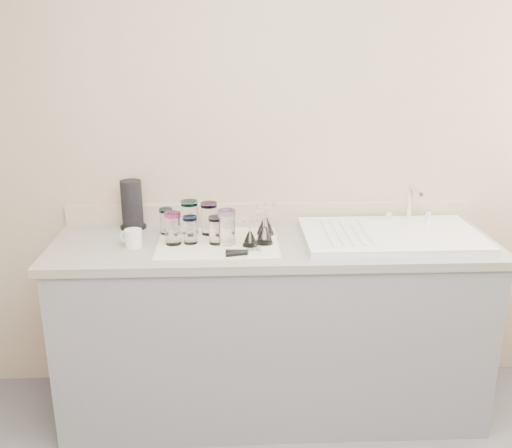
{
  "coord_description": "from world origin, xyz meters",
  "views": [
    {
      "loc": [
        -0.19,
        -1.29,
        1.8
      ],
      "look_at": [
        -0.09,
        1.15,
        1.0
      ],
      "focal_mm": 40.0,
      "sensor_mm": 36.0,
      "label": 1
    }
  ],
  "objects_px": {
    "tumbler_lavender": "(216,230)",
    "tumbler_extra": "(227,227)",
    "sink_unit": "(391,235)",
    "goblet_front_left": "(250,237)",
    "can_opener": "(244,252)",
    "white_mug": "(133,238)",
    "paper_towel_roll": "(132,205)",
    "tumbler_blue": "(190,230)",
    "goblet_back_right": "(265,224)",
    "tumbler_teal": "(166,221)",
    "tumbler_purple": "(209,218)",
    "tumbler_magenta": "(173,228)",
    "goblet_front_right": "(264,233)",
    "tumbler_cyan": "(190,217)"
  },
  "relations": [
    {
      "from": "sink_unit",
      "to": "can_opener",
      "type": "bearing_deg",
      "value": -164.61
    },
    {
      "from": "sink_unit",
      "to": "tumbler_extra",
      "type": "bearing_deg",
      "value": -175.72
    },
    {
      "from": "tumbler_purple",
      "to": "goblet_front_left",
      "type": "distance_m",
      "value": 0.26
    },
    {
      "from": "goblet_back_right",
      "to": "goblet_front_left",
      "type": "relative_size",
      "value": 1.21
    },
    {
      "from": "sink_unit",
      "to": "tumbler_magenta",
      "type": "relative_size",
      "value": 5.49
    },
    {
      "from": "tumbler_purple",
      "to": "tumbler_lavender",
      "type": "relative_size",
      "value": 1.21
    },
    {
      "from": "tumbler_magenta",
      "to": "goblet_front_left",
      "type": "distance_m",
      "value": 0.35
    },
    {
      "from": "tumbler_teal",
      "to": "goblet_front_left",
      "type": "relative_size",
      "value": 1.0
    },
    {
      "from": "white_mug",
      "to": "goblet_back_right",
      "type": "bearing_deg",
      "value": 11.52
    },
    {
      "from": "tumbler_lavender",
      "to": "tumbler_extra",
      "type": "relative_size",
      "value": 0.8
    },
    {
      "from": "goblet_back_right",
      "to": "paper_towel_roll",
      "type": "relative_size",
      "value": 0.63
    },
    {
      "from": "tumbler_blue",
      "to": "goblet_front_right",
      "type": "relative_size",
      "value": 0.87
    },
    {
      "from": "tumbler_lavender",
      "to": "tumbler_extra",
      "type": "bearing_deg",
      "value": -7.23
    },
    {
      "from": "white_mug",
      "to": "paper_towel_roll",
      "type": "height_order",
      "value": "paper_towel_roll"
    },
    {
      "from": "tumbler_purple",
      "to": "tumbler_magenta",
      "type": "height_order",
      "value": "tumbler_purple"
    },
    {
      "from": "tumbler_cyan",
      "to": "goblet_front_left",
      "type": "xyz_separation_m",
      "value": [
        0.28,
        -0.18,
        -0.04
      ]
    },
    {
      "from": "tumbler_extra",
      "to": "can_opener",
      "type": "height_order",
      "value": "tumbler_extra"
    },
    {
      "from": "tumbler_teal",
      "to": "tumbler_cyan",
      "type": "bearing_deg",
      "value": 0.1
    },
    {
      "from": "tumbler_purple",
      "to": "goblet_front_right",
      "type": "xyz_separation_m",
      "value": [
        0.25,
        -0.14,
        -0.03
      ]
    },
    {
      "from": "tumbler_blue",
      "to": "white_mug",
      "type": "height_order",
      "value": "tumbler_blue"
    },
    {
      "from": "tumbler_teal",
      "to": "paper_towel_roll",
      "type": "relative_size",
      "value": 0.52
    },
    {
      "from": "tumbler_teal",
      "to": "paper_towel_roll",
      "type": "height_order",
      "value": "paper_towel_roll"
    },
    {
      "from": "sink_unit",
      "to": "tumbler_cyan",
      "type": "xyz_separation_m",
      "value": [
        -0.95,
        0.1,
        0.07
      ]
    },
    {
      "from": "tumbler_magenta",
      "to": "white_mug",
      "type": "height_order",
      "value": "tumbler_magenta"
    },
    {
      "from": "tumbler_magenta",
      "to": "tumbler_lavender",
      "type": "distance_m",
      "value": 0.19
    },
    {
      "from": "tumbler_teal",
      "to": "tumbler_purple",
      "type": "relative_size",
      "value": 0.81
    },
    {
      "from": "tumbler_teal",
      "to": "tumbler_blue",
      "type": "relative_size",
      "value": 0.98
    },
    {
      "from": "tumbler_teal",
      "to": "can_opener",
      "type": "xyz_separation_m",
      "value": [
        0.36,
        -0.29,
        -0.05
      ]
    },
    {
      "from": "can_opener",
      "to": "paper_towel_roll",
      "type": "relative_size",
      "value": 0.65
    },
    {
      "from": "sink_unit",
      "to": "goblet_back_right",
      "type": "xyz_separation_m",
      "value": [
        -0.59,
        0.07,
        0.04
      ]
    },
    {
      "from": "tumbler_lavender",
      "to": "can_opener",
      "type": "distance_m",
      "value": 0.19
    },
    {
      "from": "tumbler_cyan",
      "to": "tumbler_lavender",
      "type": "height_order",
      "value": "tumbler_cyan"
    },
    {
      "from": "tumbler_blue",
      "to": "tumbler_lavender",
      "type": "xyz_separation_m",
      "value": [
        0.12,
        -0.01,
        0.0
      ]
    },
    {
      "from": "goblet_front_left",
      "to": "can_opener",
      "type": "relative_size",
      "value": 0.8
    },
    {
      "from": "goblet_front_left",
      "to": "can_opener",
      "type": "xyz_separation_m",
      "value": [
        -0.03,
        -0.11,
        -0.03
      ]
    },
    {
      "from": "tumbler_purple",
      "to": "tumbler_magenta",
      "type": "relative_size",
      "value": 1.04
    },
    {
      "from": "tumbler_extra",
      "to": "goblet_back_right",
      "type": "relative_size",
      "value": 1.05
    },
    {
      "from": "goblet_front_right",
      "to": "paper_towel_roll",
      "type": "distance_m",
      "value": 0.7
    },
    {
      "from": "sink_unit",
      "to": "tumbler_blue",
      "type": "distance_m",
      "value": 0.94
    },
    {
      "from": "tumbler_purple",
      "to": "goblet_front_left",
      "type": "height_order",
      "value": "tumbler_purple"
    },
    {
      "from": "tumbler_purple",
      "to": "white_mug",
      "type": "height_order",
      "value": "tumbler_purple"
    },
    {
      "from": "tumbler_extra",
      "to": "can_opener",
      "type": "relative_size",
      "value": 1.02
    },
    {
      "from": "tumbler_magenta",
      "to": "can_opener",
      "type": "relative_size",
      "value": 0.95
    },
    {
      "from": "tumbler_magenta",
      "to": "tumbler_extra",
      "type": "distance_m",
      "value": 0.24
    },
    {
      "from": "tumbler_blue",
      "to": "goblet_front_left",
      "type": "height_order",
      "value": "tumbler_blue"
    },
    {
      "from": "goblet_front_right",
      "to": "paper_towel_roll",
      "type": "bearing_deg",
      "value": 156.79
    },
    {
      "from": "goblet_front_left",
      "to": "can_opener",
      "type": "bearing_deg",
      "value": -106.13
    },
    {
      "from": "tumbler_purple",
      "to": "white_mug",
      "type": "distance_m",
      "value": 0.37
    },
    {
      "from": "sink_unit",
      "to": "tumbler_magenta",
      "type": "height_order",
      "value": "sink_unit"
    },
    {
      "from": "sink_unit",
      "to": "tumbler_lavender",
      "type": "bearing_deg",
      "value": -176.42
    }
  ]
}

